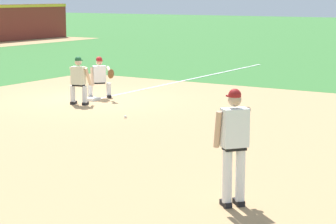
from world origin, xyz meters
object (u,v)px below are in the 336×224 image
at_px(first_baseman, 100,76).
at_px(baserunner, 79,79).
at_px(pitcher, 234,140).
at_px(first_base_bag, 92,99).
at_px(baseball, 125,117).

bearing_deg(first_baseman, baserunner, -171.52).
bearing_deg(pitcher, first_baseman, 48.42).
bearing_deg(first_base_bag, baserunner, -168.07).
bearing_deg(first_baseman, baseball, -131.40).
distance_m(pitcher, baserunner, 10.31).
relative_size(baseball, pitcher, 0.04).
height_order(first_base_bag, baserunner, baserunner).
height_order(first_base_bag, baseball, first_base_bag).
bearing_deg(baseball, first_baseman, 48.60).
height_order(pitcher, first_baseman, pitcher).
xyz_separation_m(baseball, baserunner, (1.04, 2.46, 0.76)).
height_order(first_base_bag, pitcher, pitcher).
xyz_separation_m(first_base_bag, baserunner, (-0.85, -0.18, 0.75)).
bearing_deg(baserunner, first_base_bag, 11.93).
distance_m(first_base_bag, baseball, 3.25).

